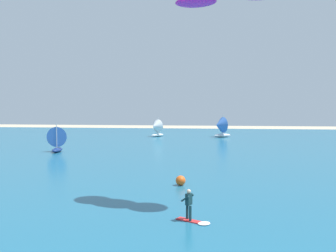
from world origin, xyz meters
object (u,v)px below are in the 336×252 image
at_px(sailboat_heeled_over, 220,127).
at_px(sailboat_near_shore, 156,128).
at_px(sailboat_mid_right, 58,139).
at_px(marker_buoy, 181,180).
at_px(kitesurfer, 192,210).

bearing_deg(sailboat_heeled_over, sailboat_near_shore, -179.41).
xyz_separation_m(sailboat_mid_right, marker_buoy, (17.42, -19.17, -1.29)).
height_order(sailboat_heeled_over, sailboat_near_shore, sailboat_heeled_over).
bearing_deg(sailboat_mid_right, sailboat_heeled_over, 49.40).
bearing_deg(marker_buoy, kitesurfer, -81.49).
bearing_deg(sailboat_heeled_over, sailboat_mid_right, -130.60).
bearing_deg(kitesurfer, sailboat_mid_right, 123.66).
xyz_separation_m(sailboat_heeled_over, sailboat_mid_right, (-21.03, -24.53, -0.26)).
xyz_separation_m(kitesurfer, marker_buoy, (-1.35, 9.01, -0.23)).
xyz_separation_m(kitesurfer, sailboat_heeled_over, (2.26, 52.71, 1.32)).
distance_m(sailboat_mid_right, marker_buoy, 25.94).
bearing_deg(kitesurfer, marker_buoy, 98.51).
bearing_deg(sailboat_near_shore, sailboat_heeled_over, 0.59).
bearing_deg(marker_buoy, sailboat_mid_right, 132.26).
relative_size(kitesurfer, marker_buoy, 2.62).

